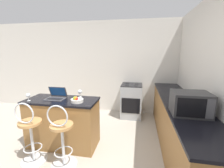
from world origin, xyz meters
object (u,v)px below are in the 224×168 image
object	(u,v)px
stove_range	(131,101)
wine_glass_short	(28,96)
bar_stool_near	(31,134)
toaster	(182,98)
bar_stool_far	(62,138)
fruit_bowl	(77,100)
mug_white	(185,92)
laptop	(56,96)
microwave	(190,103)
wine_glass_tall	(80,92)

from	to	relation	value
stove_range	wine_glass_short	size ratio (longest dim) A/B	6.63
bar_stool_near	wine_glass_short	xyz separation A→B (m)	(-0.26, 0.34, 0.52)
toaster	stove_range	size ratio (longest dim) A/B	0.27
bar_stool_far	wine_glass_short	xyz separation A→B (m)	(-0.79, 0.34, 0.52)
bar_stool_far	fruit_bowl	bearing A→B (deg)	79.83
bar_stool_far	fruit_bowl	size ratio (longest dim) A/B	4.84
mug_white	toaster	bearing A→B (deg)	-109.07
laptop	fruit_bowl	size ratio (longest dim) A/B	1.61
bar_stool_far	microwave	size ratio (longest dim) A/B	2.14
laptop	microwave	size ratio (longest dim) A/B	0.71
bar_stool_near	bar_stool_far	bearing A→B (deg)	0.00
toaster	wine_glass_tall	distance (m)	1.81
stove_range	microwave	bearing A→B (deg)	-64.24
laptop	mug_white	xyz separation A→B (m)	(2.39, 0.72, -0.00)
bar_stool_far	laptop	size ratio (longest dim) A/B	3.00
bar_stool_near	mug_white	size ratio (longest dim) A/B	9.75
fruit_bowl	toaster	bearing A→B (deg)	9.34
toaster	mug_white	xyz separation A→B (m)	(0.20, 0.57, -0.03)
toaster	wine_glass_short	distance (m)	2.62
fruit_bowl	microwave	bearing A→B (deg)	-6.17
bar_stool_far	wine_glass_tall	bearing A→B (deg)	89.63
toaster	wine_glass_tall	bearing A→B (deg)	179.34
bar_stool_far	mug_white	world-z (taller)	bar_stool_far
laptop	wine_glass_tall	xyz separation A→B (m)	(0.39, 0.17, 0.05)
mug_white	microwave	bearing A→B (deg)	-101.52
bar_stool_far	mug_white	xyz separation A→B (m)	(2.01, 1.28, 0.47)
laptop	bar_stool_near	bearing A→B (deg)	-104.51
toaster	stove_range	distance (m)	1.72
bar_stool_far	toaster	distance (m)	2.01
toaster	wine_glass_short	world-z (taller)	toaster
bar_stool_near	laptop	distance (m)	0.75
stove_range	mug_white	distance (m)	1.44
laptop	mug_white	size ratio (longest dim) A/B	3.25
microwave	mug_white	distance (m)	1.07
bar_stool_far	wine_glass_tall	distance (m)	0.89
microwave	stove_range	xyz separation A→B (m)	(-0.88, 1.83, -0.60)
stove_range	fruit_bowl	size ratio (longest dim) A/B	4.30
stove_range	fruit_bowl	world-z (taller)	fruit_bowl
wine_glass_short	fruit_bowl	xyz separation A→B (m)	(0.86, 0.08, -0.06)
bar_stool_far	wine_glass_short	bearing A→B (deg)	156.40
laptop	wine_glass_short	size ratio (longest dim) A/B	2.49
toaster	stove_range	xyz separation A→B (m)	(-0.90, 1.36, -0.54)
bar_stool_near	microwave	size ratio (longest dim) A/B	2.14
laptop	fruit_bowl	bearing A→B (deg)	-16.67
bar_stool_near	wine_glass_short	size ratio (longest dim) A/B	7.46
toaster	mug_white	bearing A→B (deg)	70.93
wine_glass_short	mug_white	distance (m)	2.95
laptop	wine_glass_tall	distance (m)	0.43
toaster	fruit_bowl	xyz separation A→B (m)	(-1.74, -0.29, -0.05)
bar_stool_near	microwave	distance (m)	2.41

